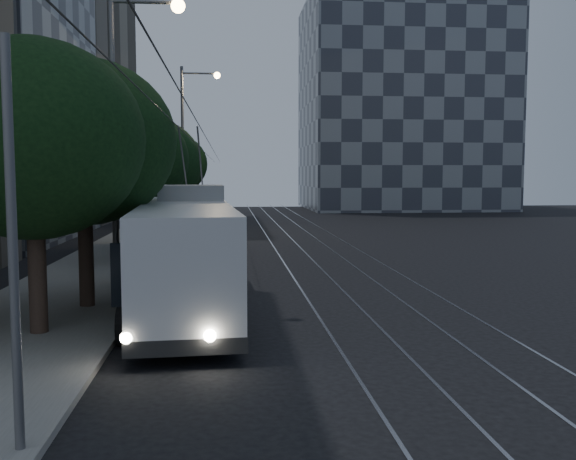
# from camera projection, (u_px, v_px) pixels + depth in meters

# --- Properties ---
(ground) EXTENTS (120.00, 120.00, 0.00)m
(ground) POSITION_uv_depth(u_px,v_px,m) (303.00, 307.00, 19.66)
(ground) COLOR black
(ground) RESTS_ON ground
(sidewalk) EXTENTS (5.00, 90.00, 0.15)m
(sidewalk) POSITION_uv_depth(u_px,v_px,m) (141.00, 240.00, 38.77)
(sidewalk) COLOR gray
(sidewalk) RESTS_ON ground
(tram_rails) EXTENTS (4.52, 90.00, 0.02)m
(tram_rails) POSITION_uv_depth(u_px,v_px,m) (305.00, 240.00, 39.73)
(tram_rails) COLOR #9898A0
(tram_rails) RESTS_ON ground
(overhead_wires) EXTENTS (2.23, 90.00, 6.00)m
(overhead_wires) POSITION_uv_depth(u_px,v_px,m) (182.00, 184.00, 38.71)
(overhead_wires) COLOR black
(overhead_wires) RESTS_ON ground
(building_tan_far) EXTENTS (14.40, 22.40, 34.80)m
(building_tan_far) POSITION_uv_depth(u_px,v_px,m) (40.00, 26.00, 57.97)
(building_tan_far) COLOR gray
(building_tan_far) RESTS_ON ground
(building_distant_right) EXTENTS (22.00, 18.00, 24.00)m
(building_distant_right) POSITION_uv_depth(u_px,v_px,m) (400.00, 106.00, 74.85)
(building_distant_right) COLOR #363A45
(building_distant_right) RESTS_ON ground
(trolleybus) EXTENTS (3.30, 12.46, 5.63)m
(trolleybus) POSITION_uv_depth(u_px,v_px,m) (186.00, 253.00, 19.21)
(trolleybus) COLOR silver
(trolleybus) RESTS_ON ground
(pickup_silver) EXTENTS (3.39, 6.68, 1.81)m
(pickup_silver) POSITION_uv_depth(u_px,v_px,m) (194.00, 238.00, 31.63)
(pickup_silver) COLOR #B3B6BB
(pickup_silver) RESTS_ON ground
(car_white_a) EXTENTS (1.66, 3.93, 1.33)m
(car_white_a) POSITION_uv_depth(u_px,v_px,m) (220.00, 236.00, 35.51)
(car_white_a) COLOR silver
(car_white_a) RESTS_ON ground
(car_white_b) EXTENTS (2.17, 4.74, 1.34)m
(car_white_b) POSITION_uv_depth(u_px,v_px,m) (220.00, 225.00, 43.14)
(car_white_b) COLOR silver
(car_white_b) RESTS_ON ground
(car_white_c) EXTENTS (3.06, 4.41, 1.38)m
(car_white_c) POSITION_uv_depth(u_px,v_px,m) (218.00, 224.00, 43.61)
(car_white_c) COLOR white
(car_white_c) RESTS_ON ground
(car_white_d) EXTENTS (3.23, 4.86, 1.54)m
(car_white_d) POSITION_uv_depth(u_px,v_px,m) (214.00, 215.00, 51.57)
(car_white_d) COLOR silver
(car_white_d) RESTS_ON ground
(tree_0) EXTENTS (5.45, 5.45, 7.37)m
(tree_0) POSITION_uv_depth(u_px,v_px,m) (33.00, 140.00, 15.59)
(tree_0) COLOR black
(tree_0) RESTS_ON ground
(tree_1) EXTENTS (5.47, 5.47, 7.48)m
(tree_1) POSITION_uv_depth(u_px,v_px,m) (83.00, 142.00, 18.80)
(tree_1) COLOR black
(tree_1) RESTS_ON ground
(tree_2) EXTENTS (4.98, 4.98, 6.98)m
(tree_2) POSITION_uv_depth(u_px,v_px,m) (134.00, 160.00, 29.21)
(tree_2) COLOR black
(tree_2) RESTS_ON ground
(tree_3) EXTENTS (5.63, 5.63, 7.19)m
(tree_3) POSITION_uv_depth(u_px,v_px,m) (151.00, 164.00, 35.90)
(tree_3) COLOR black
(tree_3) RESTS_ON ground
(tree_4) EXTENTS (4.17, 4.17, 6.32)m
(tree_4) POSITION_uv_depth(u_px,v_px,m) (164.00, 169.00, 48.01)
(tree_4) COLOR black
(tree_4) RESTS_ON ground
(tree_5) EXTENTS (5.34, 5.34, 7.25)m
(tree_5) POSITION_uv_depth(u_px,v_px,m) (174.00, 164.00, 51.06)
(tree_5) COLOR black
(tree_5) RESTS_ON ground
(streetlamp_near) EXTENTS (2.36, 0.44, 9.73)m
(streetlamp_near) POSITION_uv_depth(u_px,v_px,m) (126.00, 116.00, 19.88)
(streetlamp_near) COLOR slate
(streetlamp_near) RESTS_ON ground
(streetlamp_far) EXTENTS (2.69, 0.44, 11.30)m
(streetlamp_far) POSITION_uv_depth(u_px,v_px,m) (189.00, 135.00, 43.59)
(streetlamp_far) COLOR slate
(streetlamp_far) RESTS_ON ground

